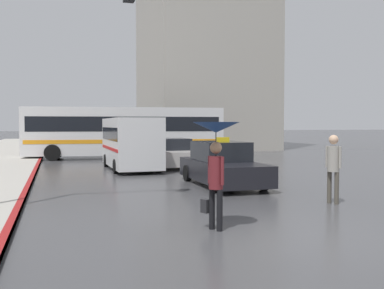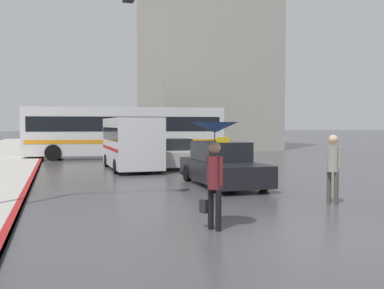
{
  "view_description": "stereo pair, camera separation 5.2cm",
  "coord_description": "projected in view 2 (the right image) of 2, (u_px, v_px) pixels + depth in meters",
  "views": [
    {
      "loc": [
        -4.39,
        -7.38,
        2.12
      ],
      "look_at": [
        0.35,
        8.27,
        1.4
      ],
      "focal_mm": 42.0,
      "sensor_mm": 36.0,
      "label": 1
    },
    {
      "loc": [
        -4.34,
        -7.39,
        2.12
      ],
      "look_at": [
        0.35,
        8.27,
        1.4
      ],
      "focal_mm": 42.0,
      "sensor_mm": 36.0,
      "label": 2
    }
  ],
  "objects": [
    {
      "name": "ground_plane",
      "position": [
        300.0,
        238.0,
        8.41
      ],
      "size": [
        300.0,
        300.0,
        0.0
      ],
      "primitive_type": "plane",
      "color": "#424244"
    },
    {
      "name": "taxi",
      "position": [
        222.0,
        166.0,
        15.74
      ],
      "size": [
        1.91,
        4.79,
        1.69
      ],
      "rotation": [
        0.0,
        0.0,
        3.14
      ],
      "color": "black",
      "rests_on": "ground_plane"
    },
    {
      "name": "sedan_red",
      "position": [
        173.0,
        154.0,
        22.66
      ],
      "size": [
        1.91,
        4.51,
        1.43
      ],
      "rotation": [
        0.0,
        0.0,
        3.14
      ],
      "color": "#B7B2AD",
      "rests_on": "ground_plane"
    },
    {
      "name": "ambulance_van",
      "position": [
        131.0,
        141.0,
        21.29
      ],
      "size": [
        2.17,
        5.62,
        2.43
      ],
      "rotation": [
        0.0,
        0.0,
        3.16
      ],
      "color": "silver",
      "rests_on": "ground_plane"
    },
    {
      "name": "city_bus",
      "position": [
        125.0,
        130.0,
        28.19
      ],
      "size": [
        12.35,
        3.75,
        3.18
      ],
      "rotation": [
        0.0,
        0.0,
        1.47
      ],
      "color": "silver",
      "rests_on": "ground_plane"
    },
    {
      "name": "pedestrian_with_umbrella",
      "position": [
        215.0,
        146.0,
        8.96
      ],
      "size": [
        0.94,
        0.94,
        2.18
      ],
      "rotation": [
        0.0,
        0.0,
        2.0
      ],
      "color": "black",
      "rests_on": "ground_plane"
    },
    {
      "name": "pedestrian_man",
      "position": [
        333.0,
        162.0,
        12.0
      ],
      "size": [
        0.42,
        0.46,
        1.85
      ],
      "rotation": [
        0.0,
        0.0,
        -1.15
      ],
      "color": "#4C473D",
      "rests_on": "ground_plane"
    },
    {
      "name": "traffic_light",
      "position": [
        41.0,
        31.0,
        11.11
      ],
      "size": [
        3.8,
        0.38,
        6.43
      ],
      "color": "black",
      "rests_on": "ground_plane"
    },
    {
      "name": "building_tower_near",
      "position": [
        204.0,
        6.0,
        40.14
      ],
      "size": [
        10.01,
        11.88,
        25.42
      ],
      "color": "#A39E93",
      "rests_on": "ground_plane"
    }
  ]
}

